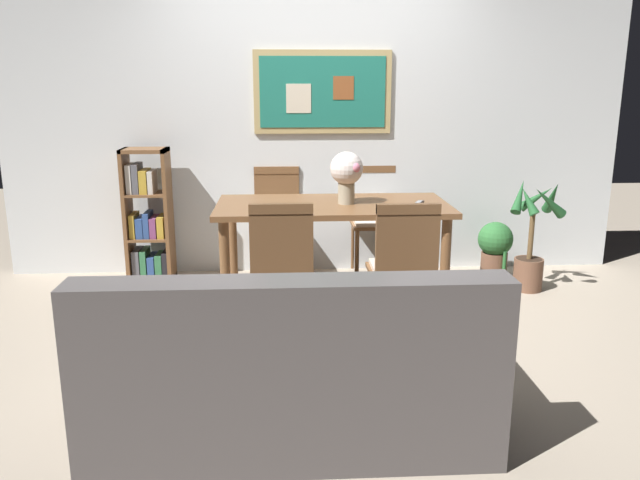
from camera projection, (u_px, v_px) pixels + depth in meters
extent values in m
plane|color=tan|center=(327.00, 331.00, 4.17)|extent=(12.00, 12.00, 0.00)
cube|color=silver|center=(315.00, 119.00, 5.29)|extent=(5.20, 0.10, 2.60)
cube|color=tan|center=(323.00, 92.00, 5.18)|extent=(1.13, 0.02, 0.67)
cube|color=#1E7260|center=(323.00, 92.00, 5.16)|extent=(1.03, 0.01, 0.57)
cube|color=beige|center=(299.00, 98.00, 5.16)|extent=(0.20, 0.00, 0.23)
cube|color=brown|center=(343.00, 88.00, 5.16)|extent=(0.17, 0.00, 0.19)
cube|color=brown|center=(333.00, 206.00, 4.56)|extent=(1.67, 0.83, 0.04)
cylinder|color=brown|center=(225.00, 271.00, 4.29)|extent=(0.07, 0.07, 0.71)
cylinder|color=brown|center=(445.00, 267.00, 4.37)|extent=(0.07, 0.07, 0.71)
cylinder|color=brown|center=(233.00, 246.00, 4.94)|extent=(0.07, 0.07, 0.71)
cylinder|color=brown|center=(424.00, 243.00, 5.02)|extent=(0.07, 0.07, 0.71)
cube|color=brown|center=(401.00, 272.00, 3.98)|extent=(0.40, 0.40, 0.03)
cube|color=beige|center=(401.00, 268.00, 3.98)|extent=(0.36, 0.36, 0.03)
cylinder|color=brown|center=(377.00, 316.00, 3.86)|extent=(0.04, 0.04, 0.42)
cylinder|color=brown|center=(432.00, 314.00, 3.88)|extent=(0.04, 0.04, 0.42)
cylinder|color=brown|center=(370.00, 297.00, 4.19)|extent=(0.04, 0.04, 0.42)
cylinder|color=brown|center=(420.00, 296.00, 4.21)|extent=(0.04, 0.04, 0.42)
cube|color=brown|center=(407.00, 242.00, 3.75)|extent=(0.38, 0.04, 0.46)
cube|color=brown|center=(409.00, 209.00, 3.70)|extent=(0.38, 0.05, 0.06)
cube|color=brown|center=(375.00, 224.00, 5.33)|extent=(0.40, 0.40, 0.03)
cube|color=beige|center=(375.00, 221.00, 5.32)|extent=(0.36, 0.36, 0.03)
cylinder|color=brown|center=(391.00, 244.00, 5.56)|extent=(0.04, 0.04, 0.42)
cylinder|color=brown|center=(352.00, 245.00, 5.54)|extent=(0.04, 0.04, 0.42)
cylinder|color=brown|center=(398.00, 255.00, 5.23)|extent=(0.04, 0.04, 0.42)
cylinder|color=brown|center=(357.00, 255.00, 5.21)|extent=(0.04, 0.04, 0.42)
cube|color=brown|center=(373.00, 192.00, 5.44)|extent=(0.38, 0.04, 0.46)
cube|color=brown|center=(373.00, 169.00, 5.39)|extent=(0.38, 0.05, 0.06)
cube|color=brown|center=(282.00, 271.00, 3.99)|extent=(0.40, 0.40, 0.03)
cube|color=beige|center=(282.00, 267.00, 3.99)|extent=(0.36, 0.36, 0.03)
cylinder|color=brown|center=(255.00, 315.00, 3.87)|extent=(0.04, 0.04, 0.42)
cylinder|color=brown|center=(310.00, 314.00, 3.89)|extent=(0.04, 0.04, 0.42)
cylinder|color=brown|center=(257.00, 297.00, 4.20)|extent=(0.04, 0.04, 0.42)
cylinder|color=brown|center=(308.00, 296.00, 4.22)|extent=(0.04, 0.04, 0.42)
cube|color=brown|center=(281.00, 241.00, 3.76)|extent=(0.38, 0.04, 0.46)
cube|color=brown|center=(281.00, 208.00, 3.71)|extent=(0.38, 0.05, 0.06)
cube|color=brown|center=(277.00, 226.00, 5.26)|extent=(0.40, 0.40, 0.03)
cube|color=beige|center=(277.00, 223.00, 5.25)|extent=(0.36, 0.36, 0.03)
cylinder|color=brown|center=(297.00, 246.00, 5.49)|extent=(0.04, 0.04, 0.42)
cylinder|color=brown|center=(258.00, 247.00, 5.47)|extent=(0.04, 0.04, 0.42)
cylinder|color=brown|center=(298.00, 257.00, 5.16)|extent=(0.04, 0.04, 0.42)
cylinder|color=brown|center=(257.00, 258.00, 5.14)|extent=(0.04, 0.04, 0.42)
cube|color=brown|center=(277.00, 193.00, 5.38)|extent=(0.38, 0.04, 0.46)
cube|color=brown|center=(276.00, 170.00, 5.33)|extent=(0.38, 0.05, 0.06)
cube|color=#514C4C|center=(292.00, 389.00, 2.97)|extent=(1.80, 0.84, 0.40)
cube|color=#514C4C|center=(291.00, 332.00, 2.56)|extent=(1.80, 0.20, 0.44)
cube|color=#514C4C|center=(112.00, 331.00, 2.85)|extent=(0.18, 0.80, 0.22)
cube|color=#514C4C|center=(465.00, 324.00, 2.94)|extent=(0.18, 0.80, 0.22)
cube|color=#8C6B4C|center=(185.00, 335.00, 2.68)|extent=(0.32, 0.16, 0.33)
cube|color=#B78C33|center=(291.00, 332.00, 2.71)|extent=(0.32, 0.16, 0.33)
cube|color=brown|center=(128.00, 216.00, 5.12)|extent=(0.03, 0.28, 1.09)
cube|color=brown|center=(169.00, 215.00, 5.14)|extent=(0.03, 0.28, 1.09)
cube|color=brown|center=(153.00, 278.00, 5.26)|extent=(0.36, 0.28, 0.03)
cube|color=brown|center=(144.00, 150.00, 5.00)|extent=(0.36, 0.28, 0.03)
cube|color=brown|center=(150.00, 237.00, 5.18)|extent=(0.30, 0.28, 0.02)
cube|color=brown|center=(147.00, 194.00, 5.09)|extent=(0.30, 0.28, 0.02)
cube|color=#595960|center=(138.00, 263.00, 5.22)|extent=(0.06, 0.22, 0.24)
cube|color=#337247|center=(146.00, 263.00, 5.23)|extent=(0.05, 0.22, 0.24)
cube|color=#2D4C8C|center=(153.00, 266.00, 5.24)|extent=(0.05, 0.22, 0.18)
cube|color=#337247|center=(161.00, 265.00, 5.24)|extent=(0.05, 0.22, 0.20)
cube|color=black|center=(167.00, 263.00, 5.24)|extent=(0.05, 0.22, 0.22)
cube|color=gold|center=(135.00, 225.00, 5.14)|extent=(0.04, 0.22, 0.19)
cube|color=#2D4C8C|center=(142.00, 227.00, 5.15)|extent=(0.06, 0.22, 0.16)
cube|color=#2D4C8C|center=(148.00, 224.00, 5.15)|extent=(0.04, 0.22, 0.20)
cube|color=#7F3F72|center=(155.00, 226.00, 5.16)|extent=(0.05, 0.22, 0.16)
cube|color=gold|center=(162.00, 226.00, 5.16)|extent=(0.05, 0.22, 0.17)
cube|color=beige|center=(131.00, 178.00, 5.05)|extent=(0.04, 0.22, 0.23)
cube|color=#595960|center=(138.00, 178.00, 5.05)|extent=(0.05, 0.22, 0.24)
cube|color=gold|center=(145.00, 181.00, 5.06)|extent=(0.06, 0.22, 0.19)
cube|color=beige|center=(152.00, 181.00, 5.07)|extent=(0.04, 0.22, 0.18)
cylinder|color=brown|center=(494.00, 264.00, 5.34)|extent=(0.22, 0.22, 0.21)
cylinder|color=#332319|center=(494.00, 254.00, 5.32)|extent=(0.20, 0.20, 0.02)
sphere|color=#2D6B33|center=(495.00, 239.00, 5.29)|extent=(0.29, 0.29, 0.29)
cylinder|color=#2D6B33|center=(504.00, 264.00, 5.22)|extent=(0.03, 0.03, 0.22)
cylinder|color=#2D6B33|center=(503.00, 261.00, 5.42)|extent=(0.03, 0.03, 0.28)
cylinder|color=brown|center=(528.00, 274.00, 4.98)|extent=(0.23, 0.23, 0.25)
cylinder|color=#332319|center=(529.00, 260.00, 4.96)|extent=(0.20, 0.20, 0.02)
cylinder|color=brown|center=(531.00, 235.00, 4.91)|extent=(0.04, 0.04, 0.38)
cone|color=#235B2D|center=(552.00, 197.00, 4.82)|extent=(0.11, 0.29, 0.29)
cone|color=#235B2D|center=(536.00, 198.00, 4.96)|extent=(0.28, 0.20, 0.24)
cone|color=#235B2D|center=(520.00, 196.00, 4.89)|extent=(0.21, 0.25, 0.27)
cone|color=#235B2D|center=(529.00, 201.00, 4.79)|extent=(0.18, 0.20, 0.23)
cone|color=#235B2D|center=(549.00, 202.00, 4.69)|extent=(0.32, 0.18, 0.27)
cylinder|color=tan|center=(346.00, 192.00, 4.53)|extent=(0.12, 0.12, 0.17)
sphere|color=silver|center=(347.00, 168.00, 4.49)|extent=(0.24, 0.24, 0.24)
sphere|color=#EACC4C|center=(339.00, 169.00, 4.57)|extent=(0.06, 0.06, 0.06)
sphere|color=pink|center=(355.00, 168.00, 4.41)|extent=(0.07, 0.07, 0.07)
sphere|color=#EACC4C|center=(359.00, 169.00, 4.53)|extent=(0.05, 0.05, 0.05)
cube|color=black|center=(419.00, 203.00, 4.51)|extent=(0.10, 0.16, 0.02)
cube|color=gray|center=(419.00, 202.00, 4.51)|extent=(0.07, 0.10, 0.00)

